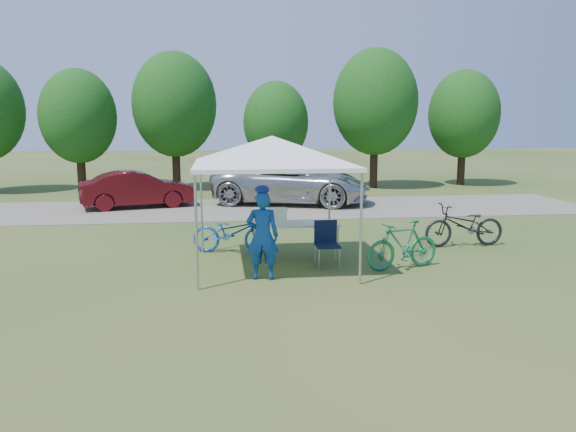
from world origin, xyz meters
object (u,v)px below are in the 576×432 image
minivan (291,182)px  bike_blue (232,232)px  folding_chair (327,239)px  bike_green (403,245)px  cyclist (262,236)px  bike_dark (465,225)px  cooler (276,216)px  folding_table (295,225)px  sedan (138,189)px

minivan → bike_blue: bearing=179.7°
folding_chair → bike_green: 1.58m
cyclist → bike_green: bearing=-162.4°
folding_chair → cyclist: cyclist is taller
bike_green → bike_dark: bike_dark is taller
cooler → bike_dark: cooler is taller
bike_green → bike_dark: size_ratio=0.84×
folding_table → bike_green: bike_green is taller
bike_blue → minivan: minivan is taller
folding_chair → bike_dark: (3.68, 1.40, -0.04)m
cyclist → bike_blue: size_ratio=0.94×
bike_green → bike_blue: bearing=-134.4°
cooler → bike_green: cooler is taller
folding_table → cyclist: size_ratio=1.11×
folding_chair → cyclist: 1.70m
folding_chair → sedan: (-5.10, 8.80, 0.10)m
bike_dark → bike_green: bearing=-52.2°
minivan → sedan: (-5.51, -0.30, -0.16)m
sedan → cyclist: bearing=-174.5°
folding_chair → bike_blue: bearing=143.8°
bike_dark → cyclist: bearing=-68.8°
cyclist → bike_blue: bearing=-67.4°
folding_chair → cyclist: (-1.42, -0.89, 0.29)m
minivan → sedan: minivan is taller
bike_blue → sedan: (-3.14, 7.38, 0.18)m
minivan → sedan: size_ratio=1.48×
cyclist → minivan: bearing=-90.9°
bike_blue → bike_green: bike_green is taller
cyclist → minivan: size_ratio=0.30×
bike_green → sedan: (-6.60, 9.27, 0.16)m
bike_green → minivan: bearing=170.7°
sedan → bike_blue: bearing=-172.2°
folding_table → folding_chair: size_ratio=1.99×
bike_dark → sedan: bearing=-133.0°
folding_chair → bike_green: (1.50, -0.47, -0.06)m
folding_table → bike_blue: 1.55m
cyclist → cooler: bearing=-95.0°
bike_dark → minivan: size_ratio=0.35×
folding_chair → cooler: bearing=139.6°
sedan → cooler: bearing=-167.9°
folding_chair → bike_green: size_ratio=0.57×
minivan → sedan: 5.52m
bike_blue → bike_dark: bearing=-76.7°
bike_blue → bike_dark: (5.64, -0.01, 0.05)m
minivan → bike_dark: bearing=-140.2°
bike_blue → bike_dark: 5.64m
folding_table → cooler: size_ratio=4.10×
bike_dark → minivan: 8.37m
folding_chair → bike_dark: bearing=20.6°
bike_green → minivan: 9.64m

